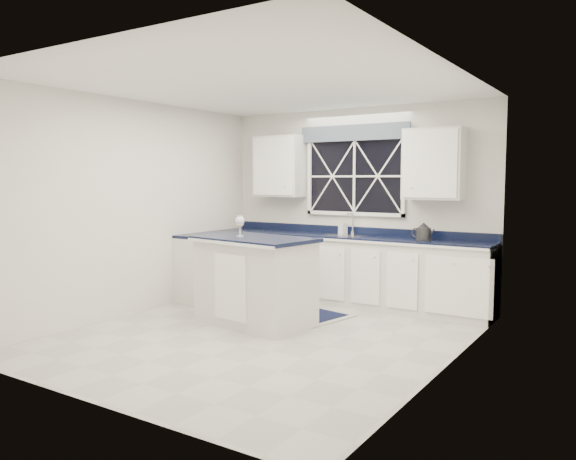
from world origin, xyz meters
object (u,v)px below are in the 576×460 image
Objects in this scene: kettle at (423,232)px; soap_bottle at (343,226)px; faucet at (352,223)px; island at (255,280)px; dishwasher at (279,267)px; wine_glass at (240,222)px.

kettle is 1.27m from soap_bottle.
faucet is 0.20× the size of island.
faucet is 0.96× the size of kettle.
kettle reaches higher than dishwasher.
island is 6.88× the size of soap_bottle.
wine_glass reaches higher than dishwasher.
kettle reaches higher than island.
kettle is 1.46× the size of soap_bottle.
soap_bottle is (0.42, 1.83, -0.16)m from wine_glass.
island is at bearing -65.58° from dishwasher.
dishwasher is 1.31m from faucet.
dishwasher is 1.16m from soap_bottle.
dishwasher is at bearing -169.98° from faucet.
faucet is at bearing 10.02° from dishwasher.
island is (0.73, -1.60, 0.11)m from dishwasher.
wine_glass is at bearing -165.43° from island.
island is at bearing -126.92° from kettle.
soap_bottle is at bearing 76.95° from wine_glass.
island is 4.71× the size of kettle.
dishwasher is 3.25× the size of wine_glass.
soap_bottle reaches higher than island.
island is 0.72m from wine_glass.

